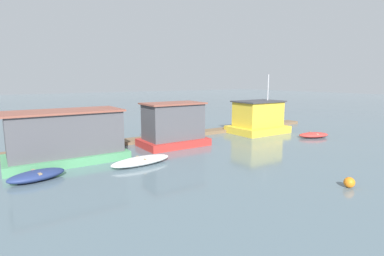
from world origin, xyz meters
TOP-DOWN VIEW (x-y plane):
  - ground_plane at (0.00, 0.00)m, footprint 200.00×200.00m
  - dock_walkway at (0.00, 2.55)m, footprint 33.80×1.47m
  - houseboat_green at (-9.29, -0.45)m, footprint 7.26×3.72m
  - houseboat_red at (-1.26, -0.22)m, footprint 5.15×3.29m
  - houseboat_yellow at (8.62, 0.26)m, footprint 5.40×3.89m
  - dinghy_navy at (-11.39, -3.53)m, footprint 3.09×1.98m
  - dinghy_white at (-5.67, -3.89)m, footprint 4.05×1.66m
  - dinghy_red at (11.00, -4.36)m, footprint 3.16×2.27m
  - mooring_post_centre at (2.59, 1.56)m, footprint 0.31×0.31m
  - mooring_post_far_left at (10.11, 1.56)m, footprint 0.23×0.23m
  - mooring_post_near_left at (-2.50, 1.56)m, footprint 0.29×0.29m
  - buoy_orange at (1.17, -13.12)m, footprint 0.52×0.52m

SIDE VIEW (x-z plane):
  - ground_plane at x=0.00m, z-range 0.00..0.00m
  - dock_walkway at x=0.00m, z-range 0.00..0.30m
  - dinghy_red at x=11.00m, z-range 0.00..0.46m
  - dinghy_white at x=-5.67m, z-range 0.00..0.50m
  - buoy_orange at x=1.17m, z-range 0.00..0.52m
  - dinghy_navy at x=-11.39m, z-range 0.00..0.52m
  - mooring_post_centre at x=2.59m, z-range 0.00..1.44m
  - mooring_post_far_left at x=10.11m, z-range 0.00..1.75m
  - mooring_post_near_left at x=-2.50m, z-range 0.00..1.82m
  - houseboat_yellow at x=8.62m, z-range -1.42..4.26m
  - houseboat_green at x=-9.29m, z-range -0.06..3.23m
  - houseboat_red at x=-1.26m, z-range -0.10..3.31m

